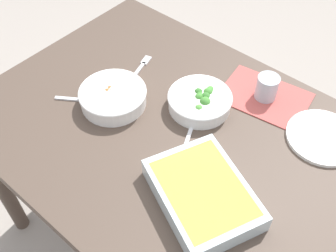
{
  "coord_description": "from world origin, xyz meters",
  "views": [
    {
      "loc": [
        -0.54,
        0.63,
        1.69
      ],
      "look_at": [
        0.0,
        0.0,
        0.74
      ],
      "focal_mm": 43.47,
      "sensor_mm": 36.0,
      "label": 1
    }
  ],
  "objects_px": {
    "broccoli_bowl": "(200,101)",
    "spoon_by_broccoli": "(192,127)",
    "drink_cup": "(267,89)",
    "side_plate": "(323,137)",
    "baking_dish": "(203,193)",
    "spoon_by_stew": "(89,100)",
    "fork_on_table": "(139,69)",
    "stew_bowl": "(113,96)"
  },
  "relations": [
    {
      "from": "broccoli_bowl",
      "to": "spoon_by_broccoli",
      "type": "xyz_separation_m",
      "value": [
        -0.04,
        0.08,
        -0.03
      ]
    },
    {
      "from": "broccoli_bowl",
      "to": "drink_cup",
      "type": "distance_m",
      "value": 0.22
    },
    {
      "from": "broccoli_bowl",
      "to": "side_plate",
      "type": "bearing_deg",
      "value": -159.23
    },
    {
      "from": "baking_dish",
      "to": "spoon_by_stew",
      "type": "height_order",
      "value": "baking_dish"
    },
    {
      "from": "drink_cup",
      "to": "side_plate",
      "type": "bearing_deg",
      "value": 170.29
    },
    {
      "from": "spoon_by_stew",
      "to": "drink_cup",
      "type": "bearing_deg",
      "value": -137.55
    },
    {
      "from": "spoon_by_stew",
      "to": "broccoli_bowl",
      "type": "bearing_deg",
      "value": -143.65
    },
    {
      "from": "drink_cup",
      "to": "fork_on_table",
      "type": "distance_m",
      "value": 0.44
    },
    {
      "from": "side_plate",
      "to": "drink_cup",
      "type": "bearing_deg",
      "value": -9.71
    },
    {
      "from": "spoon_by_stew",
      "to": "fork_on_table",
      "type": "xyz_separation_m",
      "value": [
        -0.02,
        -0.22,
        -0.0
      ]
    },
    {
      "from": "stew_bowl",
      "to": "side_plate",
      "type": "distance_m",
      "value": 0.66
    },
    {
      "from": "spoon_by_broccoli",
      "to": "fork_on_table",
      "type": "distance_m",
      "value": 0.32
    },
    {
      "from": "stew_bowl",
      "to": "baking_dish",
      "type": "distance_m",
      "value": 0.45
    },
    {
      "from": "baking_dish",
      "to": "drink_cup",
      "type": "xyz_separation_m",
      "value": [
        0.08,
        -0.45,
        0.0
      ]
    },
    {
      "from": "spoon_by_stew",
      "to": "baking_dish",
      "type": "bearing_deg",
      "value": 173.94
    },
    {
      "from": "drink_cup",
      "to": "fork_on_table",
      "type": "relative_size",
      "value": 0.49
    },
    {
      "from": "spoon_by_broccoli",
      "to": "fork_on_table",
      "type": "relative_size",
      "value": 0.95
    },
    {
      "from": "spoon_by_stew",
      "to": "side_plate",
      "type": "bearing_deg",
      "value": -151.71
    },
    {
      "from": "fork_on_table",
      "to": "spoon_by_broccoli",
      "type": "bearing_deg",
      "value": 163.56
    },
    {
      "from": "broccoli_bowl",
      "to": "side_plate",
      "type": "distance_m",
      "value": 0.39
    },
    {
      "from": "side_plate",
      "to": "spoon_by_stew",
      "type": "xyz_separation_m",
      "value": [
        0.66,
        0.35,
        -0.0
      ]
    },
    {
      "from": "broccoli_bowl",
      "to": "spoon_by_stew",
      "type": "height_order",
      "value": "broccoli_bowl"
    },
    {
      "from": "baking_dish",
      "to": "fork_on_table",
      "type": "bearing_deg",
      "value": -29.46
    },
    {
      "from": "broccoli_bowl",
      "to": "side_plate",
      "type": "relative_size",
      "value": 0.94
    },
    {
      "from": "baking_dish",
      "to": "side_plate",
      "type": "relative_size",
      "value": 1.65
    },
    {
      "from": "spoon_by_stew",
      "to": "fork_on_table",
      "type": "bearing_deg",
      "value": -94.94
    },
    {
      "from": "side_plate",
      "to": "spoon_by_stew",
      "type": "distance_m",
      "value": 0.74
    },
    {
      "from": "baking_dish",
      "to": "drink_cup",
      "type": "distance_m",
      "value": 0.45
    },
    {
      "from": "spoon_by_broccoli",
      "to": "fork_on_table",
      "type": "bearing_deg",
      "value": -16.44
    },
    {
      "from": "baking_dish",
      "to": "spoon_by_broccoli",
      "type": "height_order",
      "value": "baking_dish"
    },
    {
      "from": "side_plate",
      "to": "spoon_by_broccoli",
      "type": "relative_size",
      "value": 1.32
    },
    {
      "from": "broccoli_bowl",
      "to": "baking_dish",
      "type": "height_order",
      "value": "broccoli_bowl"
    },
    {
      "from": "spoon_by_stew",
      "to": "spoon_by_broccoli",
      "type": "bearing_deg",
      "value": -158.34
    },
    {
      "from": "stew_bowl",
      "to": "drink_cup",
      "type": "xyz_separation_m",
      "value": [
        -0.36,
        -0.34,
        0.01
      ]
    },
    {
      "from": "spoon_by_broccoli",
      "to": "fork_on_table",
      "type": "height_order",
      "value": "spoon_by_broccoli"
    },
    {
      "from": "broccoli_bowl",
      "to": "spoon_by_stew",
      "type": "bearing_deg",
      "value": 36.35
    },
    {
      "from": "side_plate",
      "to": "spoon_by_stew",
      "type": "relative_size",
      "value": 1.41
    },
    {
      "from": "broccoli_bowl",
      "to": "baking_dish",
      "type": "bearing_deg",
      "value": 128.86
    },
    {
      "from": "stew_bowl",
      "to": "broccoli_bowl",
      "type": "distance_m",
      "value": 0.28
    },
    {
      "from": "side_plate",
      "to": "fork_on_table",
      "type": "distance_m",
      "value": 0.65
    },
    {
      "from": "drink_cup",
      "to": "baking_dish",
      "type": "bearing_deg",
      "value": 100.28
    },
    {
      "from": "stew_bowl",
      "to": "spoon_by_stew",
      "type": "distance_m",
      "value": 0.09
    }
  ]
}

